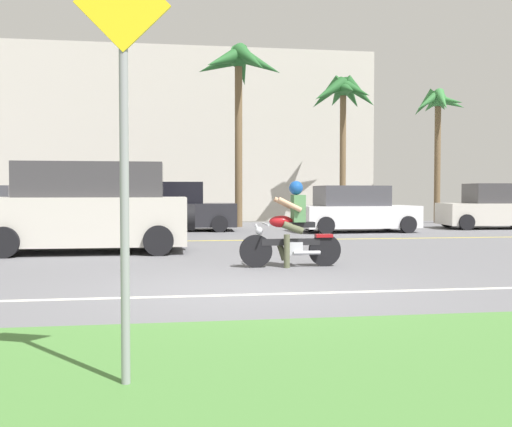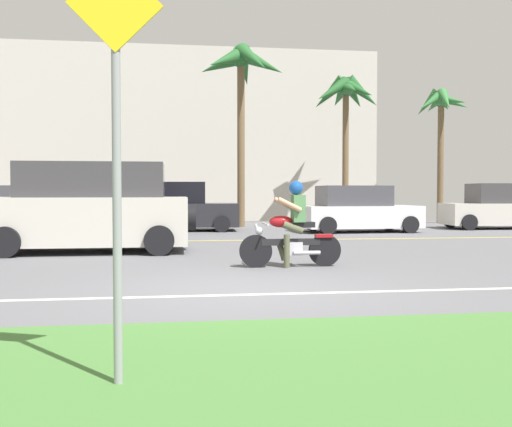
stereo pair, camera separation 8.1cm
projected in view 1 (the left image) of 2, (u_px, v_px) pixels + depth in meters
The scene contains 14 objects.
ground at pixel (227, 265), 11.11m from camera, with size 56.00×30.00×0.04m, color slate.
grass_median at pixel (331, 382), 4.09m from camera, with size 56.00×3.80×0.06m, color #477A38.
lane_line_near at pixel (254, 294), 7.72m from camera, with size 50.40×0.12×0.01m, color silver.
lane_line_far at pixel (208, 241), 16.30m from camera, with size 50.40×0.12×0.01m, color yellow.
motorcyclist at pixel (292, 231), 10.59m from camera, with size 1.84×0.60×1.54m.
suv_nearby at pixel (90, 209), 13.20m from camera, with size 4.51×2.22×1.98m.
parked_car_1 at pixel (172, 208), 20.43m from camera, with size 4.26×2.08×1.68m.
parked_car_2 at pixel (356, 210), 19.88m from camera, with size 3.96×2.05×1.55m.
parked_car_3 at pixel (494, 208), 21.71m from camera, with size 3.77×2.11×1.65m.
palm_tree_0 at pixel (344, 98), 24.83m from camera, with size 3.16×3.22×6.25m.
palm_tree_1 at pixel (239, 72), 22.61m from camera, with size 3.45×3.35×7.08m.
palm_tree_2 at pixel (438, 111), 25.69m from camera, with size 2.52×2.50×5.85m.
street_sign at pixel (124, 132), 3.89m from camera, with size 0.62×0.06×2.87m.
building_far at pixel (168, 137), 28.60m from camera, with size 19.23×4.00×7.95m, color #BCB7AD.
Camera 1 is at (-1.11, -8.02, 1.34)m, focal length 41.64 mm.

